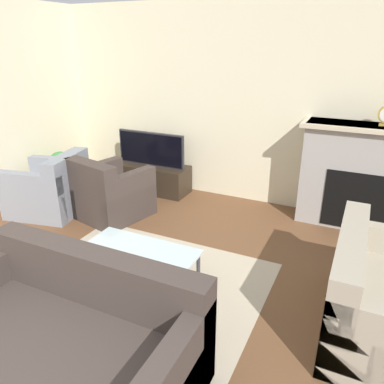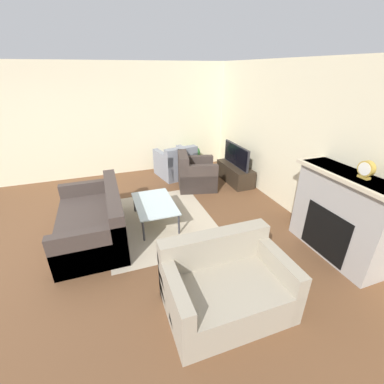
% 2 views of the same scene
% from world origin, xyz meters
% --- Properties ---
extents(ground_plane, '(20.00, 20.00, 0.00)m').
position_xyz_m(ground_plane, '(0.00, 0.00, 0.00)').
color(ground_plane, brown).
extents(wall_back, '(8.56, 0.06, 2.70)m').
position_xyz_m(wall_back, '(0.00, 4.43, 1.35)').
color(wall_back, beige).
rests_on(wall_back, ground_plane).
extents(wall_left, '(0.06, 7.40, 2.70)m').
position_xyz_m(wall_left, '(-2.81, 2.20, 1.35)').
color(wall_left, beige).
rests_on(wall_left, ground_plane).
extents(area_rug, '(2.28, 1.87, 0.00)m').
position_xyz_m(area_rug, '(-0.08, 1.92, 0.00)').
color(area_rug, '#B7A88E').
rests_on(area_rug, ground_plane).
extents(fireplace, '(1.51, 0.49, 1.28)m').
position_xyz_m(fireplace, '(1.67, 4.18, 0.67)').
color(fireplace, '#9E9993').
rests_on(fireplace, ground_plane).
extents(tv_stand, '(1.15, 0.46, 0.42)m').
position_xyz_m(tv_stand, '(-1.25, 4.09, 0.21)').
color(tv_stand, '#2D2319').
rests_on(tv_stand, ground_plane).
extents(tv, '(1.09, 0.06, 0.51)m').
position_xyz_m(tv, '(-1.25, 4.09, 0.67)').
color(tv, '#232328').
rests_on(tv, tv_stand).
extents(couch_sectional, '(1.81, 0.99, 0.82)m').
position_xyz_m(couch_sectional, '(0.05, 0.82, 0.29)').
color(couch_sectional, '#3D332D').
rests_on(couch_sectional, ground_plane).
extents(couch_loveseat, '(0.93, 1.36, 0.82)m').
position_xyz_m(couch_loveseat, '(2.00, 2.22, 0.29)').
color(couch_loveseat, '#9E937F').
rests_on(couch_loveseat, ground_plane).
extents(armchair_by_window, '(1.03, 0.99, 0.82)m').
position_xyz_m(armchair_by_window, '(-2.09, 2.83, 0.30)').
color(armchair_by_window, gray).
rests_on(armchair_by_window, ground_plane).
extents(armchair_accent, '(0.96, 0.99, 0.82)m').
position_xyz_m(armchair_accent, '(-1.26, 3.05, 0.30)').
color(armchair_accent, '#3D332D').
rests_on(armchair_accent, ground_plane).
extents(coffee_table, '(1.08, 0.67, 0.39)m').
position_xyz_m(coffee_table, '(-0.08, 1.85, 0.36)').
color(coffee_table, '#333338').
rests_on(coffee_table, ground_plane).
extents(potted_plant, '(0.38, 0.38, 0.64)m').
position_xyz_m(potted_plant, '(-2.45, 3.44, 0.41)').
color(potted_plant, beige).
rests_on(potted_plant, ground_plane).
extents(mantel_clock, '(0.20, 0.07, 0.23)m').
position_xyz_m(mantel_clock, '(1.82, 4.18, 1.40)').
color(mantel_clock, '#B79338').
rests_on(mantel_clock, fireplace).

